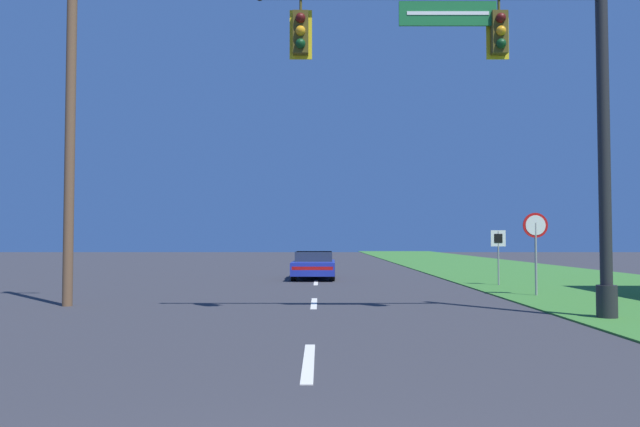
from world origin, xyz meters
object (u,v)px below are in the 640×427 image
object	(u,v)px
car_ahead	(317,265)
utility_pole_near	(73,125)
route_sign_post	(501,245)
stop_sign	(539,235)
signal_mast	(524,100)

from	to	relation	value
car_ahead	utility_pole_near	world-z (taller)	utility_pole_near
car_ahead	route_sign_post	bearing A→B (deg)	-31.35
stop_sign	route_sign_post	size ratio (longest dim) A/B	1.23
signal_mast	route_sign_post	world-z (taller)	signal_mast
utility_pole_near	stop_sign	bearing A→B (deg)	11.50
car_ahead	route_sign_post	size ratio (longest dim) A/B	2.18
car_ahead	stop_sign	xyz separation A→B (m)	(6.83, -8.48, 1.26)
car_ahead	stop_sign	bearing A→B (deg)	-51.16
signal_mast	car_ahead	bearing A→B (deg)	108.71
signal_mast	car_ahead	world-z (taller)	signal_mast
stop_sign	utility_pole_near	xyz separation A→B (m)	(-13.15, -2.67, 2.89)
stop_sign	utility_pole_near	size ratio (longest dim) A/B	0.27
signal_mast	stop_sign	xyz separation A→B (m)	(2.14, 5.37, -2.93)
signal_mast	route_sign_post	size ratio (longest dim) A/B	3.93
signal_mast	utility_pole_near	world-z (taller)	utility_pole_near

